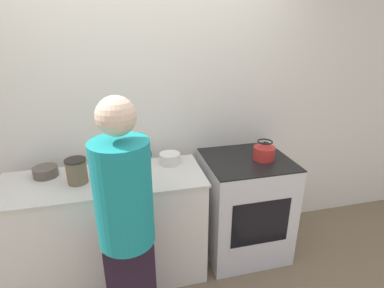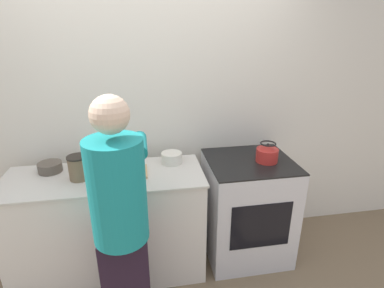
{
  "view_description": "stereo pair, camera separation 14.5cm",
  "coord_description": "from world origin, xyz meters",
  "px_view_note": "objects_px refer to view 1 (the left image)",
  "views": [
    {
      "loc": [
        -0.22,
        -1.82,
        1.97
      ],
      "look_at": [
        0.27,
        0.2,
        1.16
      ],
      "focal_mm": 28.0,
      "sensor_mm": 36.0,
      "label": 1
    },
    {
      "loc": [
        -0.08,
        -1.85,
        1.97
      ],
      "look_at": [
        0.27,
        0.2,
        1.16
      ],
      "focal_mm": 28.0,
      "sensor_mm": 36.0,
      "label": 2
    }
  ],
  "objects_px": {
    "cutting_board": "(125,175)",
    "kettle": "(264,152)",
    "person": "(126,221)",
    "bowl_prep": "(45,172)",
    "oven": "(244,206)",
    "canister_jar": "(77,171)",
    "knife": "(125,172)"
  },
  "relations": [
    {
      "from": "cutting_board",
      "to": "kettle",
      "type": "bearing_deg",
      "value": 0.17
    },
    {
      "from": "person",
      "to": "bowl_prep",
      "type": "bearing_deg",
      "value": 129.1
    },
    {
      "from": "person",
      "to": "bowl_prep",
      "type": "height_order",
      "value": "person"
    },
    {
      "from": "bowl_prep",
      "to": "cutting_board",
      "type": "bearing_deg",
      "value": -13.76
    },
    {
      "from": "person",
      "to": "cutting_board",
      "type": "xyz_separation_m",
      "value": [
        0.01,
        0.56,
        0.02
      ]
    },
    {
      "from": "oven",
      "to": "cutting_board",
      "type": "height_order",
      "value": "cutting_board"
    },
    {
      "from": "oven",
      "to": "person",
      "type": "xyz_separation_m",
      "value": [
        -1.04,
        -0.6,
        0.43
      ]
    },
    {
      "from": "canister_jar",
      "to": "oven",
      "type": "bearing_deg",
      "value": 2.66
    },
    {
      "from": "knife",
      "to": "bowl_prep",
      "type": "bearing_deg",
      "value": 158.0
    },
    {
      "from": "person",
      "to": "canister_jar",
      "type": "bearing_deg",
      "value": 120.91
    },
    {
      "from": "oven",
      "to": "person",
      "type": "distance_m",
      "value": 1.28
    },
    {
      "from": "cutting_board",
      "to": "knife",
      "type": "bearing_deg",
      "value": 80.15
    },
    {
      "from": "oven",
      "to": "canister_jar",
      "type": "height_order",
      "value": "canister_jar"
    },
    {
      "from": "cutting_board",
      "to": "canister_jar",
      "type": "height_order",
      "value": "canister_jar"
    },
    {
      "from": "bowl_prep",
      "to": "canister_jar",
      "type": "bearing_deg",
      "value": -33.57
    },
    {
      "from": "knife",
      "to": "person",
      "type": "bearing_deg",
      "value": -103.28
    },
    {
      "from": "cutting_board",
      "to": "kettle",
      "type": "xyz_separation_m",
      "value": [
        1.15,
        0.0,
        0.08
      ]
    },
    {
      "from": "oven",
      "to": "kettle",
      "type": "height_order",
      "value": "kettle"
    },
    {
      "from": "knife",
      "to": "canister_jar",
      "type": "distance_m",
      "value": 0.35
    },
    {
      "from": "kettle",
      "to": "canister_jar",
      "type": "bearing_deg",
      "value": -179.02
    },
    {
      "from": "cutting_board",
      "to": "bowl_prep",
      "type": "height_order",
      "value": "bowl_prep"
    },
    {
      "from": "person",
      "to": "oven",
      "type": "bearing_deg",
      "value": 29.89
    },
    {
      "from": "kettle",
      "to": "bowl_prep",
      "type": "height_order",
      "value": "kettle"
    },
    {
      "from": "person",
      "to": "kettle",
      "type": "bearing_deg",
      "value": 25.63
    },
    {
      "from": "oven",
      "to": "cutting_board",
      "type": "xyz_separation_m",
      "value": [
        -1.03,
        -0.04,
        0.46
      ]
    },
    {
      "from": "knife",
      "to": "bowl_prep",
      "type": "height_order",
      "value": "bowl_prep"
    },
    {
      "from": "person",
      "to": "canister_jar",
      "type": "xyz_separation_m",
      "value": [
        -0.32,
        0.54,
        0.11
      ]
    },
    {
      "from": "cutting_board",
      "to": "bowl_prep",
      "type": "distance_m",
      "value": 0.6
    },
    {
      "from": "oven",
      "to": "knife",
      "type": "height_order",
      "value": "knife"
    },
    {
      "from": "bowl_prep",
      "to": "canister_jar",
      "type": "relative_size",
      "value": 0.98
    },
    {
      "from": "cutting_board",
      "to": "bowl_prep",
      "type": "relative_size",
      "value": 1.83
    },
    {
      "from": "oven",
      "to": "bowl_prep",
      "type": "distance_m",
      "value": 1.69
    }
  ]
}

